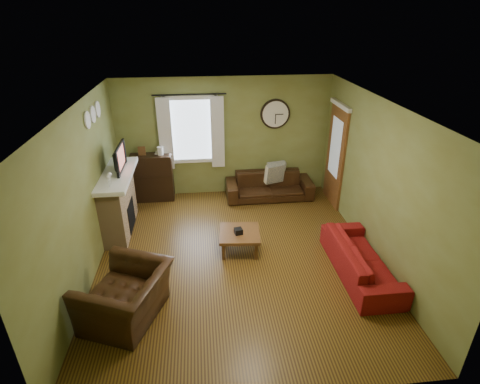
{
  "coord_description": "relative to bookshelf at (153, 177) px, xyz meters",
  "views": [
    {
      "loc": [
        -0.52,
        -5.22,
        3.84
      ],
      "look_at": [
        0.1,
        0.4,
        1.05
      ],
      "focal_mm": 28.0,
      "sensor_mm": 36.0,
      "label": 1
    }
  ],
  "objects": [
    {
      "name": "floor",
      "position": [
        1.6,
        -2.39,
        -0.52
      ],
      "size": [
        4.6,
        5.2,
        0.0
      ],
      "primitive_type": "cube",
      "color": "#523813",
      "rests_on": "ground"
    },
    {
      "name": "ceiling",
      "position": [
        1.6,
        -2.39,
        2.08
      ],
      "size": [
        4.6,
        5.2,
        0.0
      ],
      "primitive_type": "cube",
      "color": "white",
      "rests_on": "ground"
    },
    {
      "name": "wall_left",
      "position": [
        -0.7,
        -2.39,
        0.78
      ],
      "size": [
        0.0,
        5.2,
        2.6
      ],
      "primitive_type": "cube",
      "color": "olive",
      "rests_on": "ground"
    },
    {
      "name": "wall_right",
      "position": [
        3.9,
        -2.39,
        0.78
      ],
      "size": [
        0.0,
        5.2,
        2.6
      ],
      "primitive_type": "cube",
      "color": "olive",
      "rests_on": "ground"
    },
    {
      "name": "wall_back",
      "position": [
        1.6,
        0.21,
        0.78
      ],
      "size": [
        4.6,
        0.0,
        2.6
      ],
      "primitive_type": "cube",
      "color": "olive",
      "rests_on": "ground"
    },
    {
      "name": "wall_front",
      "position": [
        1.6,
        -4.99,
        0.78
      ],
      "size": [
        4.6,
        0.0,
        2.6
      ],
      "primitive_type": "cube",
      "color": "olive",
      "rests_on": "ground"
    },
    {
      "name": "fireplace",
      "position": [
        -0.5,
        -1.24,
        0.03
      ],
      "size": [
        0.4,
        1.4,
        1.1
      ],
      "primitive_type": "cube",
      "color": "tan",
      "rests_on": "floor"
    },
    {
      "name": "firebox",
      "position": [
        -0.31,
        -1.24,
        -0.22
      ],
      "size": [
        0.04,
        0.6,
        0.55
      ],
      "primitive_type": "cube",
      "color": "black",
      "rests_on": "fireplace"
    },
    {
      "name": "mantel",
      "position": [
        -0.47,
        -1.24,
        0.62
      ],
      "size": [
        0.58,
        1.6,
        0.08
      ],
      "primitive_type": "cube",
      "color": "white",
      "rests_on": "fireplace"
    },
    {
      "name": "tv",
      "position": [
        -0.45,
        -1.09,
        0.83
      ],
      "size": [
        0.08,
        0.6,
        0.35
      ],
      "primitive_type": "imported",
      "rotation": [
        0.0,
        0.0,
        1.57
      ],
      "color": "black",
      "rests_on": "mantel"
    },
    {
      "name": "tv_screen",
      "position": [
        -0.37,
        -1.09,
        0.89
      ],
      "size": [
        0.02,
        0.62,
        0.36
      ],
      "primitive_type": "cube",
      "color": "#994C3F",
      "rests_on": "mantel"
    },
    {
      "name": "medallion_left",
      "position": [
        -0.68,
        -1.59,
        1.73
      ],
      "size": [
        0.28,
        0.28,
        0.03
      ],
      "primitive_type": "cylinder",
      "color": "white",
      "rests_on": "wall_left"
    },
    {
      "name": "medallion_mid",
      "position": [
        -0.68,
        -1.24,
        1.73
      ],
      "size": [
        0.28,
        0.28,
        0.03
      ],
      "primitive_type": "cylinder",
      "color": "white",
      "rests_on": "wall_left"
    },
    {
      "name": "medallion_right",
      "position": [
        -0.68,
        -0.89,
        1.73
      ],
      "size": [
        0.28,
        0.28,
        0.03
      ],
      "primitive_type": "cylinder",
      "color": "white",
      "rests_on": "wall_left"
    },
    {
      "name": "window_pane",
      "position": [
        0.9,
        0.19,
        0.98
      ],
      "size": [
        1.0,
        0.02,
        1.3
      ],
      "primitive_type": null,
      "color": "silver",
      "rests_on": "wall_back"
    },
    {
      "name": "curtain_rod",
      "position": [
        0.9,
        0.09,
        1.75
      ],
      "size": [
        0.03,
        0.03,
        1.5
      ],
      "primitive_type": "cylinder",
      "color": "black",
      "rests_on": "wall_back"
    },
    {
      "name": "curtain_left",
      "position": [
        0.35,
        0.09,
        0.93
      ],
      "size": [
        0.28,
        0.04,
        1.55
      ],
      "primitive_type": "cube",
      "color": "silver",
      "rests_on": "wall_back"
    },
    {
      "name": "curtain_right",
      "position": [
        1.45,
        0.09,
        0.93
      ],
      "size": [
        0.28,
        0.04,
        1.55
      ],
      "primitive_type": "cube",
      "color": "silver",
      "rests_on": "wall_back"
    },
    {
      "name": "wall_clock",
      "position": [
        2.7,
        0.16,
        1.28
      ],
      "size": [
        0.64,
        0.06,
        0.64
      ],
      "primitive_type": null,
      "color": "white",
      "rests_on": "wall_back"
    },
    {
      "name": "door",
      "position": [
        3.87,
        -0.54,
        0.53
      ],
      "size": [
        0.05,
        0.9,
        2.1
      ],
      "primitive_type": "cube",
      "color": "brown",
      "rests_on": "floor"
    },
    {
      "name": "bookshelf",
      "position": [
        0.0,
        0.0,
        0.0
      ],
      "size": [
        0.88,
        0.37,
        1.04
      ],
      "primitive_type": null,
      "color": "black",
      "rests_on": "floor"
    },
    {
      "name": "book",
      "position": [
        0.09,
        0.11,
        0.44
      ],
      "size": [
        0.15,
        0.2,
        0.02
      ],
      "primitive_type": "imported",
      "rotation": [
        0.0,
        0.0,
        0.01
      ],
      "color": "brown",
      "rests_on": "bookshelf"
    },
    {
      "name": "sofa_brown",
      "position": [
        2.55,
        -0.19,
        -0.24
      ],
      "size": [
        1.9,
        0.74,
        0.56
      ],
      "primitive_type": "imported",
      "color": "black",
      "rests_on": "floor"
    },
    {
      "name": "pillow_left",
      "position": [
        2.72,
        0.0,
        0.03
      ],
      "size": [
        0.44,
        0.21,
        0.43
      ],
      "primitive_type": "cube",
      "rotation": [
        0.0,
        0.0,
        0.21
      ],
      "color": "gray",
      "rests_on": "sofa_brown"
    },
    {
      "name": "pillow_right",
      "position": [
        2.67,
        -0.15,
        0.03
      ],
      "size": [
        0.45,
        0.26,
        0.43
      ],
      "primitive_type": "cube",
      "rotation": [
        0.0,
        0.0,
        0.32
      ],
      "color": "gray",
      "rests_on": "sofa_brown"
    },
    {
      "name": "sofa_red",
      "position": [
        3.51,
        -3.02,
        -0.25
      ],
      "size": [
        0.73,
        1.87,
        0.55
      ],
      "primitive_type": "imported",
      "rotation": [
        0.0,
        0.0,
        1.57
      ],
      "color": "maroon",
      "rests_on": "floor"
    },
    {
      "name": "armchair",
      "position": [
        -0.02,
        -3.59,
        -0.16
      ],
      "size": [
        1.33,
        1.41,
        0.73
      ],
      "primitive_type": "imported",
      "rotation": [
        0.0,
        0.0,
        -1.95
      ],
      "color": "black",
      "rests_on": "floor"
    },
    {
      "name": "coffee_table",
      "position": [
        1.67,
        -2.17,
        -0.34
      ],
      "size": [
        0.74,
        0.74,
        0.36
      ],
      "primitive_type": null,
      "rotation": [
        0.0,
        0.0,
        -0.09
      ],
      "color": "brown",
      "rests_on": "floor"
    },
    {
      "name": "tissue_box",
      "position": [
        1.64,
        -2.21,
        -0.12
      ],
      "size": [
        0.15,
        0.15,
        0.1
      ],
      "primitive_type": "cube",
      "rotation": [
        0.0,
        0.0,
        0.2
      ],
      "color": "black",
      "rests_on": "coffee_table"
    },
    {
      "name": "wine_glass_a",
      "position": [
        -0.45,
        -1.84,
        0.76
      ],
      "size": [
        0.07,
        0.07,
        0.2
      ],
      "primitive_type": null,
      "color": "white",
      "rests_on": "mantel"
    },
    {
      "name": "wine_glass_b",
      "position": [
        -0.45,
        -1.73,
        0.77
      ],
      "size": [
        0.07,
        0.07,
        0.21
      ],
      "primitive_type": null,
      "color": "white",
      "rests_on": "mantel"
    }
  ]
}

